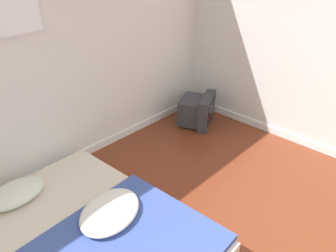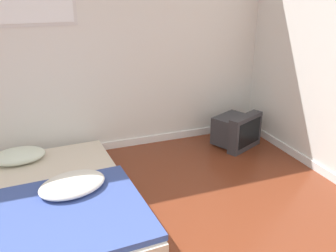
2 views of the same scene
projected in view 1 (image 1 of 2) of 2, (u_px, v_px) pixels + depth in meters
name	position (u px, v px, depth m)	size (l,w,h in m)	color
mattress_bed	(94.00, 234.00, 2.65)	(1.39, 2.04, 0.33)	beige
crt_tv	(198.00, 110.00, 4.41)	(0.60, 0.57, 0.42)	#333338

